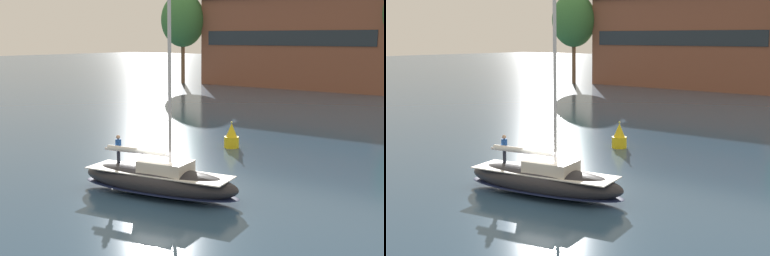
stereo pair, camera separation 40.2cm
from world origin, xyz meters
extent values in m
plane|color=#2D4C6B|center=(0.00, 0.00, 0.00)|extent=(400.00, 400.00, 0.00)
cube|color=brown|center=(-23.62, 66.14, 7.62)|extent=(33.98, 16.74, 15.25)
cube|color=#1E2833|center=(-23.62, 57.69, 8.39)|extent=(30.58, 0.10, 2.44)
cylinder|color=brown|center=(-44.09, 56.70, 4.47)|extent=(0.72, 0.72, 8.94)
ellipsoid|color=#3D7A3D|center=(-44.09, 56.70, 11.64)|extent=(8.04, 8.04, 9.83)
ellipsoid|color=#232328|center=(0.00, 0.00, 0.81)|extent=(9.84, 4.30, 1.62)
ellipsoid|color=#19234C|center=(0.00, 0.00, 0.36)|extent=(9.94, 4.35, 0.19)
cube|color=silver|center=(0.00, 0.00, 1.28)|extent=(8.64, 3.68, 0.06)
cube|color=beige|center=(0.47, 0.08, 1.65)|extent=(2.95, 2.31, 0.67)
cylinder|color=silver|center=(0.75, 0.13, 7.26)|extent=(0.19, 0.19, 11.90)
cylinder|color=silver|center=(-1.36, -0.24, 2.27)|extent=(4.25, 0.92, 0.16)
cylinder|color=white|center=(-1.36, -0.24, 2.38)|extent=(3.84, 0.94, 0.26)
cylinder|color=#232838|center=(-2.87, -0.19, 1.74)|extent=(0.23, 0.23, 0.85)
cylinder|color=#1E4CA5|center=(-2.87, -0.19, 2.49)|extent=(0.39, 0.39, 0.65)
sphere|color=tan|center=(-2.87, -0.19, 2.93)|extent=(0.24, 0.24, 0.24)
cylinder|color=yellow|center=(-3.94, 13.07, 0.44)|extent=(1.16, 1.16, 0.87)
cone|color=yellow|center=(-3.94, 13.07, 1.40)|extent=(0.87, 0.87, 1.06)
sphere|color=#F2F266|center=(-3.94, 13.07, 2.02)|extent=(0.16, 0.16, 0.16)
camera|label=1|loc=(18.90, -21.20, 8.58)|focal=50.00mm
camera|label=2|loc=(19.22, -20.95, 8.58)|focal=50.00mm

